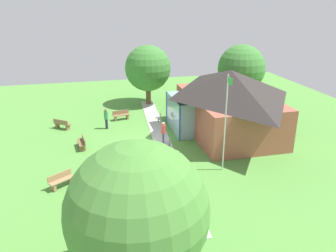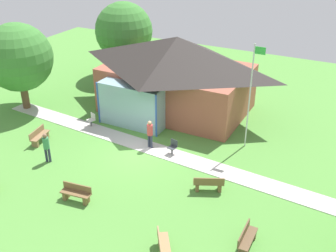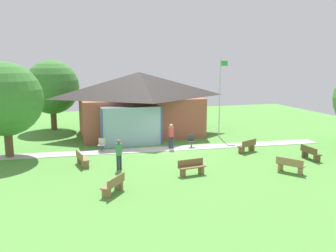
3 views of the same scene
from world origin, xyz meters
name	(u,v)px [view 3 (image 3 of 3)]	position (x,y,z in m)	size (l,w,h in m)	color
ground_plane	(173,152)	(0.00, 0.00, 0.00)	(44.00, 44.00, 0.00)	#54933D
pavilion	(139,102)	(-0.92, 6.36, 2.66)	(10.43, 7.79, 5.12)	#A35642
footpath	(169,149)	(0.00, 0.93, 0.01)	(22.20, 1.30, 0.03)	#BCB7B2
flagpole	(220,95)	(5.04, 3.72, 3.38)	(0.64, 0.08, 6.17)	silver
bench_front_center	(192,168)	(-0.49, -4.95, 0.40)	(1.54, 0.63, 0.84)	brown
bench_front_right	(290,166)	(4.79, -6.12, 0.40)	(1.21, 1.49, 0.84)	#9E7A51
bench_lawn_far_right	(310,153)	(7.59, -4.16, 0.40)	(0.46, 1.50, 0.84)	brown
bench_front_left	(114,185)	(-4.88, -6.55, 0.40)	(1.28, 1.45, 0.84)	olive
bench_mid_left	(82,159)	(-6.02, -1.52, 0.40)	(0.71, 1.56, 0.84)	olive
bench_mid_right	(247,146)	(4.78, -1.37, 0.40)	(1.54, 1.04, 0.84)	brown
patio_chair_lawn_spare	(191,141)	(1.64, 0.95, 0.42)	(0.51, 0.51, 0.86)	#33383D
patio_chair_west	(102,145)	(-4.54, 1.63, 0.42)	(0.55, 0.55, 0.86)	beige
visitor_strolling_lawn	(119,152)	(-4.06, -2.94, 1.02)	(0.34, 0.34, 1.74)	#2D3347
visitor_on_path	(171,134)	(0.16, 0.96, 1.02)	(0.34, 0.34, 1.74)	#2D3347
tree_behind_pavilion_left	(52,87)	(-7.73, 10.65, 3.74)	(4.66, 4.66, 6.08)	brown
tree_west_hedge	(5,99)	(-10.31, 1.76, 3.68)	(4.57, 4.57, 5.98)	brown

